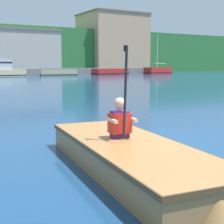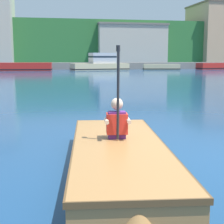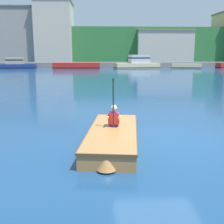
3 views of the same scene
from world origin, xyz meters
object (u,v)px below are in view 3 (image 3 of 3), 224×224
at_px(moored_boat_dock_east_end, 186,66).
at_px(rowboat_foreground, 113,136).
at_px(moored_boat_dock_center_near, 14,65).
at_px(moored_boat_outer_slip_west, 77,66).
at_px(moored_boat_dock_center_far, 138,63).
at_px(person_paddler, 114,117).

relative_size(moored_boat_dock_east_end, rowboat_foreground, 1.30).
xyz_separation_m(moored_boat_dock_center_near, moored_boat_outer_slip_west, (10.13, -0.62, -0.16)).
xyz_separation_m(moored_boat_dock_center_far, person_paddler, (-5.77, -38.77, -0.15)).
distance_m(moored_boat_dock_center_far, moored_boat_dock_east_end, 7.89).
height_order(moored_boat_dock_center_far, rowboat_foreground, moored_boat_dock_center_far).
relative_size(moored_boat_dock_east_end, moored_boat_outer_slip_west, 0.66).
relative_size(moored_boat_dock_center_near, person_paddler, 5.79).
distance_m(moored_boat_dock_center_near, rowboat_foreground, 41.72).
bearing_deg(person_paddler, moored_boat_dock_center_far, 81.54).
xyz_separation_m(moored_boat_dock_east_end, moored_boat_outer_slip_west, (-17.65, 0.03, 0.11)).
distance_m(moored_boat_dock_east_end, person_paddler, 40.57).
xyz_separation_m(moored_boat_dock_center_far, moored_boat_dock_east_end, (7.86, -0.56, -0.46)).
height_order(moored_boat_dock_east_end, rowboat_foreground, moored_boat_dock_east_end).
height_order(rowboat_foreground, person_paddler, person_paddler).
bearing_deg(rowboat_foreground, moored_boat_outer_slip_west, 95.88).
xyz_separation_m(rowboat_foreground, person_paddler, (0.05, 0.39, 0.42)).
distance_m(moored_boat_dock_center_far, rowboat_foreground, 39.59).
xyz_separation_m(moored_boat_dock_center_near, moored_boat_dock_east_end, (27.78, -0.65, -0.27)).
bearing_deg(moored_boat_dock_center_near, moored_boat_dock_east_end, -1.35).
bearing_deg(person_paddler, moored_boat_dock_east_end, 70.38).
xyz_separation_m(moored_boat_dock_center_near, person_paddler, (14.15, -38.87, 0.03)).
height_order(moored_boat_dock_center_near, moored_boat_dock_center_far, moored_boat_dock_center_far).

